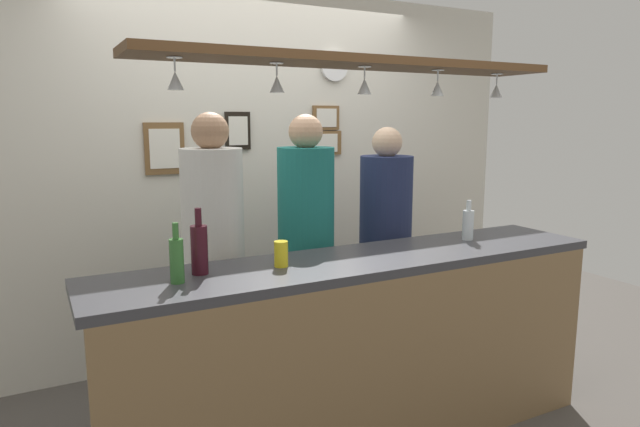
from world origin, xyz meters
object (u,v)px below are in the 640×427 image
at_px(wall_clock, 334,66).
at_px(person_right_navy_shirt, 385,228).
at_px(picture_frame_crest, 238,131).
at_px(drink_can, 281,254).
at_px(picture_frame_caricature, 165,149).
at_px(bottle_soda_clear, 468,224).
at_px(picture_frame_lower_pair, 323,143).
at_px(bottle_beer_green_import, 177,259).
at_px(person_left_white_patterned_shirt, 214,237).
at_px(person_middle_teal_shirt, 307,229).
at_px(bottle_wine_dark_red, 199,248).
at_px(picture_frame_upper_small, 326,118).

bearing_deg(wall_clock, person_right_navy_shirt, -93.08).
bearing_deg(picture_frame_crest, drink_can, -101.74).
distance_m(picture_frame_crest, picture_frame_caricature, 0.52).
height_order(bottle_soda_clear, picture_frame_crest, picture_frame_crest).
xyz_separation_m(picture_frame_lower_pair, picture_frame_caricature, (-1.18, 0.00, -0.01)).
distance_m(bottle_beer_green_import, wall_clock, 2.31).
distance_m(bottle_beer_green_import, picture_frame_lower_pair, 2.08).
relative_size(picture_frame_crest, picture_frame_caricature, 0.76).
bearing_deg(person_left_white_patterned_shirt, person_right_navy_shirt, 0.00).
xyz_separation_m(person_middle_teal_shirt, picture_frame_lower_pair, (0.53, 0.78, 0.47)).
xyz_separation_m(bottle_wine_dark_red, drink_can, (0.37, -0.05, -0.06)).
bearing_deg(person_middle_teal_shirt, picture_frame_upper_small, 54.71).
distance_m(person_right_navy_shirt, picture_frame_lower_pair, 0.94).
height_order(person_left_white_patterned_shirt, drink_can, person_left_white_patterned_shirt).
height_order(bottle_wine_dark_red, drink_can, bottle_wine_dark_red).
height_order(person_left_white_patterned_shirt, picture_frame_upper_small, picture_frame_upper_small).
bearing_deg(person_right_navy_shirt, bottle_wine_dark_red, -158.19).
bearing_deg(person_left_white_patterned_shirt, bottle_soda_clear, -22.96).
bearing_deg(picture_frame_caricature, person_right_navy_shirt, -32.24).
bearing_deg(person_middle_teal_shirt, person_right_navy_shirt, 0.00).
relative_size(picture_frame_caricature, picture_frame_upper_small, 1.55).
height_order(bottle_soda_clear, picture_frame_lower_pair, picture_frame_lower_pair).
bearing_deg(bottle_wine_dark_red, picture_frame_caricature, 83.43).
bearing_deg(picture_frame_caricature, bottle_wine_dark_red, -96.57).
relative_size(person_left_white_patterned_shirt, picture_frame_caricature, 5.09).
relative_size(person_middle_teal_shirt, picture_frame_lower_pair, 5.74).
distance_m(person_left_white_patterned_shirt, picture_frame_lower_pair, 1.43).
xyz_separation_m(person_middle_teal_shirt, picture_frame_crest, (-0.15, 0.78, 0.57)).
xyz_separation_m(bottle_beer_green_import, picture_frame_lower_pair, (1.46, 1.42, 0.41)).
relative_size(bottle_soda_clear, picture_frame_crest, 0.88).
bearing_deg(picture_frame_lower_pair, picture_frame_crest, 180.00).
distance_m(person_middle_teal_shirt, person_right_navy_shirt, 0.58).
xyz_separation_m(person_right_navy_shirt, wall_clock, (0.04, 0.77, 1.09)).
bearing_deg(picture_frame_caricature, person_left_white_patterned_shirt, -84.21).
xyz_separation_m(person_left_white_patterned_shirt, bottle_beer_green_import, (-0.35, -0.65, 0.06)).
xyz_separation_m(bottle_soda_clear, wall_clock, (-0.14, 1.33, 0.98)).
bearing_deg(bottle_wine_dark_red, person_left_white_patterned_shirt, 67.29).
distance_m(picture_frame_lower_pair, picture_frame_upper_small, 0.19).
bearing_deg(picture_frame_caricature, picture_frame_lower_pair, 0.00).
relative_size(person_middle_teal_shirt, bottle_soda_clear, 7.49).
relative_size(person_right_navy_shirt, picture_frame_caricature, 4.84).
distance_m(bottle_wine_dark_red, wall_clock, 2.17).
xyz_separation_m(picture_frame_upper_small, wall_clock, (0.07, -0.01, 0.38)).
bearing_deg(drink_can, picture_frame_lower_pair, 55.14).
distance_m(person_right_navy_shirt, bottle_wine_dark_red, 1.50).
relative_size(person_left_white_patterned_shirt, wall_clock, 7.87).
distance_m(bottle_wine_dark_red, bottle_soda_clear, 1.57).
xyz_separation_m(person_left_white_patterned_shirt, picture_frame_upper_small, (1.13, 0.78, 0.66)).
bearing_deg(person_middle_teal_shirt, bottle_soda_clear, -36.78).
bearing_deg(bottle_soda_clear, drink_can, -177.94).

